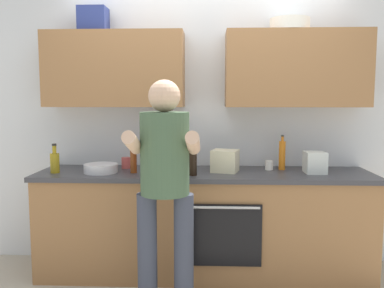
% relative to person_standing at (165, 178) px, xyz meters
% --- Properties ---
extents(ground_plane, '(12.00, 12.00, 0.00)m').
position_rel_person_standing_xyz_m(ground_plane, '(0.26, 0.66, -0.98)').
color(ground_plane, '#B2A893').
extents(back_wall_unit, '(4.00, 0.39, 2.50)m').
position_rel_person_standing_xyz_m(back_wall_unit, '(0.26, 0.93, 0.53)').
color(back_wall_unit, silver).
rests_on(back_wall_unit, ground).
extents(counter, '(2.84, 0.67, 0.90)m').
position_rel_person_standing_xyz_m(counter, '(0.26, 0.66, -0.53)').
color(counter, olive).
rests_on(counter, ground).
extents(person_standing, '(0.49, 0.45, 1.65)m').
position_rel_person_standing_xyz_m(person_standing, '(0.00, 0.00, 0.00)').
color(person_standing, '#383D4C').
rests_on(person_standing, ground).
extents(bottle_hotsauce, '(0.06, 0.06, 0.34)m').
position_rel_person_standing_xyz_m(bottle_hotsauce, '(-0.21, 0.47, 0.07)').
color(bottle_hotsauce, red).
rests_on(bottle_hotsauce, counter).
extents(bottle_oil, '(0.08, 0.08, 0.25)m').
position_rel_person_standing_xyz_m(bottle_oil, '(-0.99, 0.56, 0.02)').
color(bottle_oil, olive).
rests_on(bottle_oil, counter).
extents(bottle_syrup, '(0.06, 0.06, 0.24)m').
position_rel_person_standing_xyz_m(bottle_syrup, '(0.06, 0.55, 0.02)').
color(bottle_syrup, '#8C4C14').
rests_on(bottle_syrup, counter).
extents(bottle_wine, '(0.07, 0.07, 0.22)m').
position_rel_person_standing_xyz_m(bottle_wine, '(-0.11, 0.68, 0.01)').
color(bottle_wine, '#471419').
rests_on(bottle_wine, counter).
extents(bottle_vinegar, '(0.05, 0.05, 0.29)m').
position_rel_person_standing_xyz_m(bottle_vinegar, '(-0.33, 0.59, 0.05)').
color(bottle_vinegar, brown).
rests_on(bottle_vinegar, counter).
extents(bottle_soy, '(0.07, 0.07, 0.32)m').
position_rel_person_standing_xyz_m(bottle_soy, '(0.17, 0.50, 0.06)').
color(bottle_soy, black).
rests_on(bottle_soy, counter).
extents(bottle_juice, '(0.06, 0.06, 0.30)m').
position_rel_person_standing_xyz_m(bottle_juice, '(0.95, 0.80, 0.05)').
color(bottle_juice, orange).
rests_on(bottle_juice, counter).
extents(cup_ceramic, '(0.08, 0.08, 0.10)m').
position_rel_person_standing_xyz_m(cup_ceramic, '(-0.44, 0.81, -0.03)').
color(cup_ceramic, '#BF4C47').
rests_on(cup_ceramic, counter).
extents(cup_coffee, '(0.07, 0.07, 0.08)m').
position_rel_person_standing_xyz_m(cup_coffee, '(0.83, 0.78, -0.04)').
color(cup_coffee, white).
rests_on(cup_coffee, counter).
extents(mixing_bowl, '(0.28, 0.28, 0.07)m').
position_rel_person_standing_xyz_m(mixing_bowl, '(-0.61, 0.59, -0.04)').
color(mixing_bowl, silver).
rests_on(mixing_bowl, counter).
extents(grocery_bag_produce, '(0.17, 0.19, 0.18)m').
position_rel_person_standing_xyz_m(grocery_bag_produce, '(1.19, 0.65, 0.01)').
color(grocery_bag_produce, silver).
rests_on(grocery_bag_produce, counter).
extents(grocery_bag_rice, '(0.26, 0.25, 0.19)m').
position_rel_person_standing_xyz_m(grocery_bag_rice, '(0.44, 0.67, 0.02)').
color(grocery_bag_rice, beige).
rests_on(grocery_bag_rice, counter).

